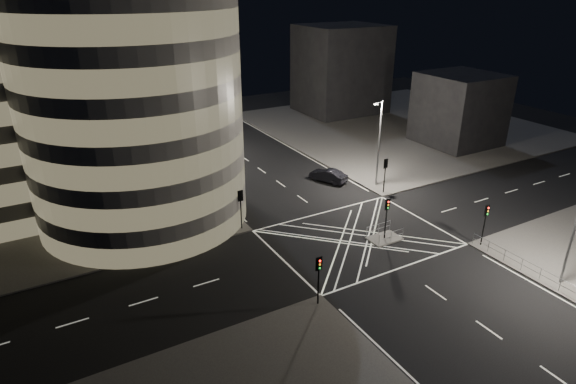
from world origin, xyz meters
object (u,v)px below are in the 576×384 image
street_lamp_right_near (576,222)px  street_lamp_right_far (379,141)px  traffic_signal_fr (385,169)px  traffic_signal_island (387,211)px  central_island (384,238)px  sedan (328,175)px  traffic_signal_fl (241,202)px  traffic_signal_nl (319,272)px  traffic_signal_nr (486,217)px  street_lamp_left_far (162,120)px  street_lamp_left_near (212,161)px

street_lamp_right_near → street_lamp_right_far: bearing=90.0°
traffic_signal_fr → traffic_signal_island: bearing=-129.3°
central_island → street_lamp_right_far: bearing=54.7°
traffic_signal_island → street_lamp_right_far: size_ratio=0.40×
sedan → street_lamp_right_far: bearing=113.2°
traffic_signal_fl → street_lamp_right_near: bearing=-48.8°
street_lamp_right_far → street_lamp_right_near: 23.00m
traffic_signal_nl → traffic_signal_island: size_ratio=1.00×
traffic_signal_island → street_lamp_right_far: bearing=54.7°
sedan → traffic_signal_island: bearing=53.3°
central_island → traffic_signal_nr: (6.80, -5.30, 2.84)m
traffic_signal_nl → street_lamp_left_far: street_lamp_left_far is taller
traffic_signal_nr → street_lamp_left_far: (-18.24, 36.80, 2.63)m
traffic_signal_nl → street_lamp_left_near: 18.99m
sedan → central_island: bearing=53.3°
central_island → traffic_signal_fr: size_ratio=0.75×
traffic_signal_nl → traffic_signal_nr: size_ratio=1.00×
central_island → traffic_signal_fr: (6.80, 8.30, 2.84)m
traffic_signal_nr → street_lamp_left_far: street_lamp_left_far is taller
traffic_signal_fr → traffic_signal_island: (-6.80, -8.30, 0.00)m
traffic_signal_nl → street_lamp_left_near: (-0.64, 18.80, 2.63)m
traffic_signal_nl → traffic_signal_fr: size_ratio=1.00×
traffic_signal_island → traffic_signal_fr: bearing=50.7°
traffic_signal_fl → traffic_signal_nr: same height
traffic_signal_fl → sedan: bearing=23.3°
traffic_signal_nr → street_lamp_right_near: bearing=-85.0°
street_lamp_left_far → traffic_signal_nl: bearing=-89.0°
street_lamp_left_far → traffic_signal_nr: bearing=-63.6°
central_island → street_lamp_left_far: (-11.44, 31.50, 5.47)m
traffic_signal_island → street_lamp_left_far: street_lamp_left_far is taller
street_lamp_right_far → sedan: bearing=136.8°
traffic_signal_nl → street_lamp_right_near: 19.78m
central_island → street_lamp_right_far: street_lamp_right_far is taller
traffic_signal_fr → sedan: 7.32m
traffic_signal_nr → street_lamp_right_far: street_lamp_right_far is taller
central_island → traffic_signal_fr: bearing=50.7°
street_lamp_right_near → traffic_signal_island: bearing=120.7°
street_lamp_left_near → street_lamp_left_far: bearing=90.0°
traffic_signal_nr → traffic_signal_fl: bearing=142.3°
sedan → traffic_signal_nl: bearing=30.7°
street_lamp_left_far → sedan: size_ratio=2.15×
traffic_signal_island → street_lamp_right_near: street_lamp_right_near is taller
traffic_signal_fl → traffic_signal_fr: same height
sedan → traffic_signal_nr: bearing=76.4°
central_island → traffic_signal_fr: traffic_signal_fr is taller
traffic_signal_island → street_lamp_right_far: (7.44, 10.50, 2.63)m
sedan → traffic_signal_fl: bearing=-0.4°
central_island → traffic_signal_nl: size_ratio=0.75×
traffic_signal_nl → street_lamp_right_near: street_lamp_right_near is taller
traffic_signal_fr → traffic_signal_nr: (0.00, -13.60, 0.00)m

